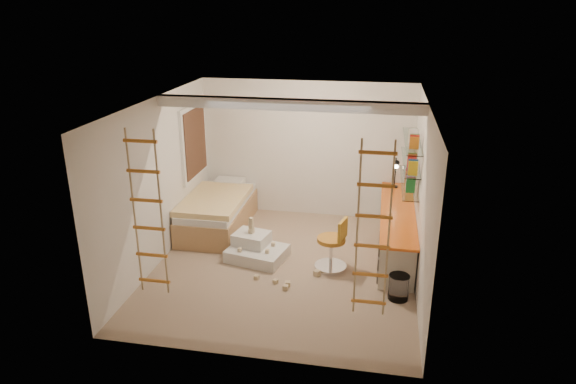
% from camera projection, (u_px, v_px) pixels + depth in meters
% --- Properties ---
extents(floor, '(4.50, 4.50, 0.00)m').
position_uv_depth(floor, '(285.00, 266.00, 8.12)').
color(floor, '#967C61').
rests_on(floor, ground).
extents(ceiling_beam, '(4.00, 0.18, 0.16)m').
position_uv_depth(ceiling_beam, '(288.00, 105.00, 7.52)').
color(ceiling_beam, white).
rests_on(ceiling_beam, ceiling).
extents(window_frame, '(0.06, 1.15, 1.35)m').
position_uv_depth(window_frame, '(193.00, 142.00, 9.30)').
color(window_frame, white).
rests_on(window_frame, wall_left).
extents(window_blind, '(0.02, 1.00, 1.20)m').
position_uv_depth(window_blind, '(195.00, 142.00, 9.29)').
color(window_blind, '#4C2D1E').
rests_on(window_blind, window_frame).
extents(rope_ladder_left, '(0.41, 0.04, 2.13)m').
position_uv_depth(rope_ladder_left, '(148.00, 214.00, 6.21)').
color(rope_ladder_left, orange).
rests_on(rope_ladder_left, ceiling).
extents(rope_ladder_right, '(0.41, 0.04, 2.13)m').
position_uv_depth(rope_ladder_right, '(373.00, 231.00, 5.75)').
color(rope_ladder_right, orange).
rests_on(rope_ladder_right, ceiling).
extents(waste_bin, '(0.29, 0.29, 0.36)m').
position_uv_depth(waste_bin, '(399.00, 287.00, 7.18)').
color(waste_bin, white).
rests_on(waste_bin, floor).
extents(desk, '(0.56, 2.80, 0.75)m').
position_uv_depth(desk, '(396.00, 229.00, 8.48)').
color(desk, orange).
rests_on(desk, floor).
extents(shelves, '(0.25, 1.80, 0.71)m').
position_uv_depth(shelves, '(410.00, 162.00, 8.32)').
color(shelves, white).
rests_on(shelves, wall_right).
extents(bed, '(1.02, 2.00, 0.69)m').
position_uv_depth(bed, '(218.00, 212.00, 9.39)').
color(bed, '#AD7F51').
rests_on(bed, floor).
extents(task_lamp, '(0.14, 0.36, 0.57)m').
position_uv_depth(task_lamp, '(396.00, 169.00, 9.12)').
color(task_lamp, black).
rests_on(task_lamp, desk).
extents(swivel_chair, '(0.62, 0.62, 0.85)m').
position_uv_depth(swivel_chair, '(333.00, 250.00, 7.95)').
color(swivel_chair, '#BC7824').
rests_on(swivel_chair, floor).
extents(play_platform, '(1.02, 0.87, 0.40)m').
position_uv_depth(play_platform, '(256.00, 249.00, 8.34)').
color(play_platform, silver).
rests_on(play_platform, floor).
extents(toy_blocks, '(1.33, 1.07, 0.67)m').
position_uv_depth(toy_blocks, '(268.00, 255.00, 7.98)').
color(toy_blocks, '#CCB284').
rests_on(toy_blocks, floor).
extents(books, '(0.14, 0.70, 0.92)m').
position_uv_depth(books, '(411.00, 158.00, 8.30)').
color(books, '#1E722D').
rests_on(books, shelves).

